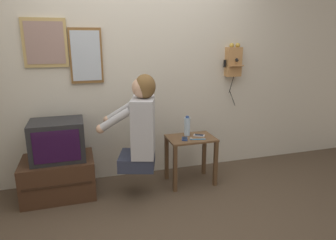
{
  "coord_description": "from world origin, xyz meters",
  "views": [
    {
      "loc": [
        -0.74,
        -2.21,
        1.62
      ],
      "look_at": [
        0.15,
        0.73,
        0.79
      ],
      "focal_mm": 32.0,
      "sensor_mm": 36.0,
      "label": 1
    }
  ],
  "objects_px": {
    "framed_picture": "(45,43)",
    "cell_phone_spare": "(199,135)",
    "person": "(141,125)",
    "wall_mirror": "(86,56)",
    "television": "(58,140)",
    "wall_phone_antique": "(233,61)",
    "cell_phone_held": "(185,139)",
    "water_bottle": "(187,126)",
    "toothbrush": "(197,139)"
  },
  "relations": [
    {
      "from": "wall_phone_antique",
      "to": "cell_phone_held",
      "type": "height_order",
      "value": "wall_phone_antique"
    },
    {
      "from": "person",
      "to": "television",
      "type": "distance_m",
      "value": 0.87
    },
    {
      "from": "framed_picture",
      "to": "toothbrush",
      "type": "bearing_deg",
      "value": -18.62
    },
    {
      "from": "wall_phone_antique",
      "to": "toothbrush",
      "type": "height_order",
      "value": "wall_phone_antique"
    },
    {
      "from": "water_bottle",
      "to": "toothbrush",
      "type": "bearing_deg",
      "value": -76.49
    },
    {
      "from": "wall_mirror",
      "to": "cell_phone_held",
      "type": "height_order",
      "value": "wall_mirror"
    },
    {
      "from": "television",
      "to": "wall_phone_antique",
      "type": "bearing_deg",
      "value": 6.33
    },
    {
      "from": "television",
      "to": "person",
      "type": "bearing_deg",
      "value": -16.71
    },
    {
      "from": "cell_phone_spare",
      "to": "toothbrush",
      "type": "relative_size",
      "value": 0.79
    },
    {
      "from": "cell_phone_held",
      "to": "television",
      "type": "bearing_deg",
      "value": -168.45
    },
    {
      "from": "framed_picture",
      "to": "water_bottle",
      "type": "distance_m",
      "value": 1.75
    },
    {
      "from": "cell_phone_held",
      "to": "cell_phone_spare",
      "type": "distance_m",
      "value": 0.21
    },
    {
      "from": "wall_mirror",
      "to": "television",
      "type": "bearing_deg",
      "value": -141.9
    },
    {
      "from": "wall_mirror",
      "to": "water_bottle",
      "type": "relative_size",
      "value": 2.56
    },
    {
      "from": "framed_picture",
      "to": "wall_mirror",
      "type": "xyz_separation_m",
      "value": [
        0.4,
        -0.0,
        -0.14
      ]
    },
    {
      "from": "wall_phone_antique",
      "to": "wall_mirror",
      "type": "relative_size",
      "value": 1.33
    },
    {
      "from": "television",
      "to": "cell_phone_held",
      "type": "bearing_deg",
      "value": -7.43
    },
    {
      "from": "wall_phone_antique",
      "to": "cell_phone_held",
      "type": "relative_size",
      "value": 5.68
    },
    {
      "from": "person",
      "to": "water_bottle",
      "type": "relative_size",
      "value": 4.26
    },
    {
      "from": "cell_phone_spare",
      "to": "person",
      "type": "bearing_deg",
      "value": 132.32
    },
    {
      "from": "wall_phone_antique",
      "to": "cell_phone_spare",
      "type": "relative_size",
      "value": 5.67
    },
    {
      "from": "person",
      "to": "wall_mirror",
      "type": "xyz_separation_m",
      "value": [
        -0.47,
        0.52,
        0.67
      ]
    },
    {
      "from": "toothbrush",
      "to": "water_bottle",
      "type": "bearing_deg",
      "value": 26.6
    },
    {
      "from": "framed_picture",
      "to": "cell_phone_spare",
      "type": "distance_m",
      "value": 1.91
    },
    {
      "from": "wall_mirror",
      "to": "person",
      "type": "bearing_deg",
      "value": -47.87
    },
    {
      "from": "framed_picture",
      "to": "toothbrush",
      "type": "xyz_separation_m",
      "value": [
        1.49,
        -0.5,
        -1.02
      ]
    },
    {
      "from": "television",
      "to": "toothbrush",
      "type": "relative_size",
      "value": 3.05
    },
    {
      "from": "person",
      "to": "water_bottle",
      "type": "xyz_separation_m",
      "value": [
        0.58,
        0.2,
        -0.12
      ]
    },
    {
      "from": "wall_phone_antique",
      "to": "wall_mirror",
      "type": "height_order",
      "value": "wall_mirror"
    },
    {
      "from": "cell_phone_held",
      "to": "water_bottle",
      "type": "relative_size",
      "value": 0.6
    },
    {
      "from": "cell_phone_held",
      "to": "person",
      "type": "bearing_deg",
      "value": -152.78
    },
    {
      "from": "wall_mirror",
      "to": "cell_phone_held",
      "type": "relative_size",
      "value": 4.26
    },
    {
      "from": "wall_phone_antique",
      "to": "toothbrush",
      "type": "bearing_deg",
      "value": -145.01
    },
    {
      "from": "television",
      "to": "cell_phone_spare",
      "type": "height_order",
      "value": "television"
    },
    {
      "from": "cell_phone_held",
      "to": "toothbrush",
      "type": "height_order",
      "value": "toothbrush"
    },
    {
      "from": "cell_phone_spare",
      "to": "toothbrush",
      "type": "distance_m",
      "value": 0.14
    },
    {
      "from": "framed_picture",
      "to": "person",
      "type": "bearing_deg",
      "value": -31.11
    },
    {
      "from": "person",
      "to": "wall_mirror",
      "type": "height_order",
      "value": "wall_mirror"
    },
    {
      "from": "wall_mirror",
      "to": "cell_phone_spare",
      "type": "bearing_deg",
      "value": -18.03
    },
    {
      "from": "wall_phone_antique",
      "to": "person",
      "type": "bearing_deg",
      "value": -159.48
    },
    {
      "from": "television",
      "to": "wall_phone_antique",
      "type": "height_order",
      "value": "wall_phone_antique"
    },
    {
      "from": "water_bottle",
      "to": "cell_phone_spare",
      "type": "bearing_deg",
      "value": -27.78
    },
    {
      "from": "framed_picture",
      "to": "cell_phone_spare",
      "type": "relative_size",
      "value": 3.6
    },
    {
      "from": "person",
      "to": "wall_mirror",
      "type": "distance_m",
      "value": 0.97
    },
    {
      "from": "person",
      "to": "framed_picture",
      "type": "distance_m",
      "value": 1.29
    },
    {
      "from": "framed_picture",
      "to": "cell_phone_spare",
      "type": "height_order",
      "value": "framed_picture"
    },
    {
      "from": "wall_mirror",
      "to": "cell_phone_held",
      "type": "distance_m",
      "value": 1.39
    },
    {
      "from": "person",
      "to": "cell_phone_held",
      "type": "distance_m",
      "value": 0.56
    },
    {
      "from": "person",
      "to": "television",
      "type": "height_order",
      "value": "person"
    },
    {
      "from": "wall_phone_antique",
      "to": "framed_picture",
      "type": "height_order",
      "value": "framed_picture"
    }
  ]
}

